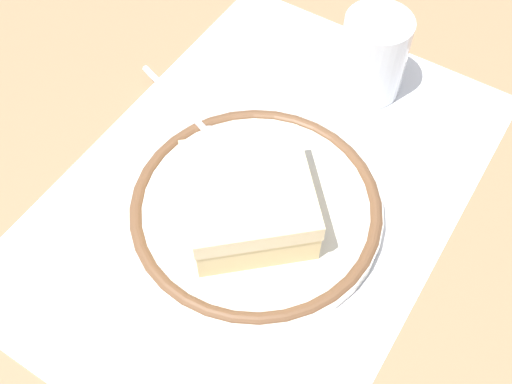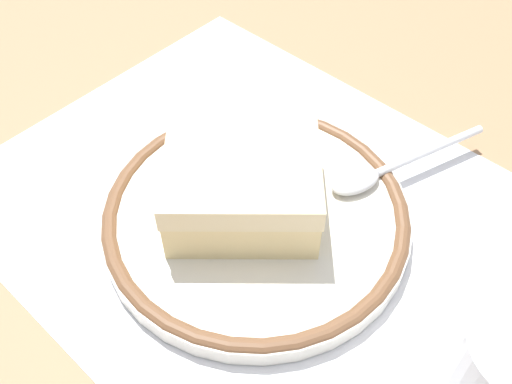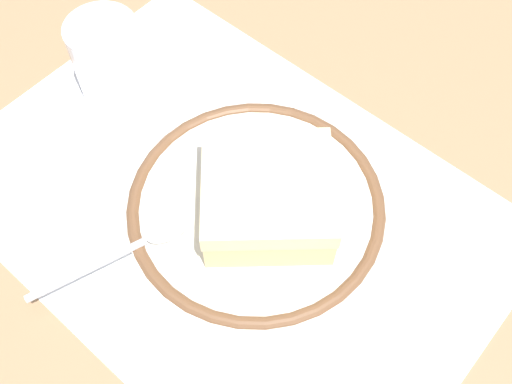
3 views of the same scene
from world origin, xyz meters
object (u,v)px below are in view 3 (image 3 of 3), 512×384
spoon (144,241)px  cup (111,66)px  cake_slice (268,197)px  plate (256,208)px

spoon → cup: 0.17m
cup → spoon: bearing=-34.6°
cake_slice → spoon: 0.10m
plate → spoon: size_ratio=1.60×
plate → spoon: 0.10m
cake_slice → spoon: cake_slice is taller
cake_slice → spoon: (-0.06, -0.09, -0.02)m
cake_slice → cup: (-0.20, 0.01, -0.00)m
plate → cup: (-0.19, 0.01, 0.03)m
spoon → plate: bearing=62.8°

